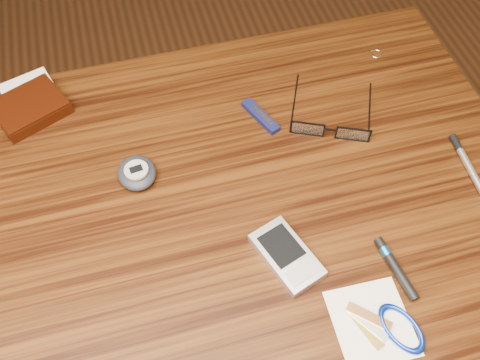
% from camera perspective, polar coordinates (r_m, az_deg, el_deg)
% --- Properties ---
extents(ground, '(3.80, 3.80, 0.00)m').
position_cam_1_polar(ground, '(1.50, -1.60, -17.99)').
color(ground, '#472814').
rests_on(ground, ground).
extents(desk, '(1.00, 0.70, 0.75)m').
position_cam_1_polar(desk, '(0.89, -2.56, -6.27)').
color(desk, '#391D09').
rests_on(desk, ground).
extents(wallet_and_card, '(0.14, 0.17, 0.02)m').
position_cam_1_polar(wallet_and_card, '(0.98, -21.51, 7.27)').
color(wallet_and_card, black).
rests_on(wallet_and_card, desk).
extents(eyeglasses, '(0.18, 0.18, 0.03)m').
position_cam_1_polar(eyeglasses, '(0.89, 9.61, 5.46)').
color(eyeglasses, black).
rests_on(eyeglasses, desk).
extents(gold_ring, '(0.03, 0.03, 0.00)m').
position_cam_1_polar(gold_ring, '(1.05, 14.32, 12.90)').
color(gold_ring, '#D9BD6B').
rests_on(gold_ring, desk).
extents(pda_phone, '(0.09, 0.12, 0.02)m').
position_cam_1_polar(pda_phone, '(0.76, 5.00, -8.01)').
color(pda_phone, silver).
rests_on(pda_phone, desk).
extents(pedometer, '(0.07, 0.07, 0.03)m').
position_cam_1_polar(pedometer, '(0.84, -10.95, 0.77)').
color(pedometer, black).
rests_on(pedometer, desk).
extents(notepad_keys, '(0.12, 0.11, 0.01)m').
position_cam_1_polar(notepad_keys, '(0.75, 15.43, -14.77)').
color(notepad_keys, white).
rests_on(notepad_keys, desk).
extents(pocket_knife, '(0.05, 0.08, 0.01)m').
position_cam_1_polar(pocket_knife, '(0.91, 2.22, 6.82)').
color(pocket_knife, '#0F133D').
rests_on(pocket_knife, desk).
extents(silver_pen, '(0.02, 0.14, 0.01)m').
position_cam_1_polar(silver_pen, '(0.92, 23.08, 1.61)').
color(silver_pen, silver).
rests_on(silver_pen, desk).
extents(black_blue_pen, '(0.03, 0.10, 0.01)m').
position_cam_1_polar(black_blue_pen, '(0.78, 16.17, -8.82)').
color(black_blue_pen, black).
rests_on(black_blue_pen, desk).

